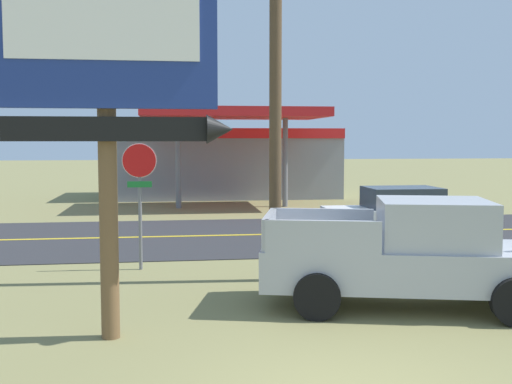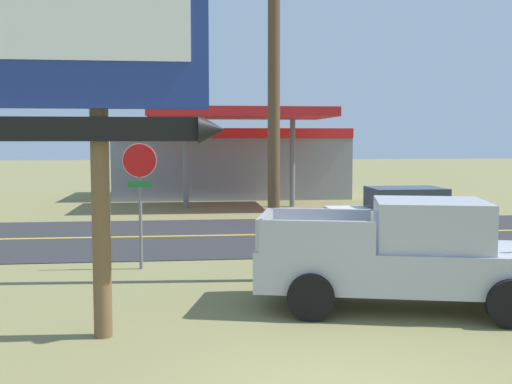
{
  "view_description": "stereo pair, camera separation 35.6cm",
  "coord_description": "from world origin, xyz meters",
  "px_view_note": "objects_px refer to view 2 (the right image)",
  "views": [
    {
      "loc": [
        -2.04,
        -6.69,
        3.03
      ],
      "look_at": [
        0.0,
        8.0,
        1.8
      ],
      "focal_mm": 44.35,
      "sensor_mm": 36.0,
      "label": 1
    },
    {
      "loc": [
        -1.69,
        -6.73,
        3.03
      ],
      "look_at": [
        0.0,
        8.0,
        1.8
      ],
      "focal_mm": 44.35,
      "sensor_mm": 36.0,
      "label": 2
    }
  ],
  "objects_px": {
    "motel_sign": "(102,76)",
    "stop_sign": "(140,183)",
    "gas_station": "(230,160)",
    "pickup_silver_parked_on_lawn": "(407,255)",
    "utility_pole": "(274,34)",
    "car_white_near_lane": "(402,215)"
  },
  "relations": [
    {
      "from": "utility_pole",
      "to": "car_white_near_lane",
      "type": "distance_m",
      "value": 7.65
    },
    {
      "from": "gas_station",
      "to": "car_white_near_lane",
      "type": "bearing_deg",
      "value": -76.53
    },
    {
      "from": "car_white_near_lane",
      "to": "utility_pole",
      "type": "bearing_deg",
      "value": -134.98
    },
    {
      "from": "motel_sign",
      "to": "pickup_silver_parked_on_lawn",
      "type": "bearing_deg",
      "value": 13.12
    },
    {
      "from": "utility_pole",
      "to": "pickup_silver_parked_on_lawn",
      "type": "bearing_deg",
      "value": -50.59
    },
    {
      "from": "motel_sign",
      "to": "gas_station",
      "type": "bearing_deg",
      "value": 81.38
    },
    {
      "from": "stop_sign",
      "to": "car_white_near_lane",
      "type": "xyz_separation_m",
      "value": [
        7.34,
        2.88,
        -1.2
      ]
    },
    {
      "from": "utility_pole",
      "to": "stop_sign",
      "type": "bearing_deg",
      "value": 152.18
    },
    {
      "from": "pickup_silver_parked_on_lawn",
      "to": "car_white_near_lane",
      "type": "height_order",
      "value": "pickup_silver_parked_on_lawn"
    },
    {
      "from": "gas_station",
      "to": "pickup_silver_parked_on_lawn",
      "type": "bearing_deg",
      "value": -86.3
    },
    {
      "from": "motel_sign",
      "to": "utility_pole",
      "type": "relative_size",
      "value": 0.59
    },
    {
      "from": "stop_sign",
      "to": "utility_pole",
      "type": "height_order",
      "value": "utility_pole"
    },
    {
      "from": "utility_pole",
      "to": "car_white_near_lane",
      "type": "relative_size",
      "value": 2.36
    },
    {
      "from": "gas_station",
      "to": "pickup_silver_parked_on_lawn",
      "type": "relative_size",
      "value": 2.17
    },
    {
      "from": "motel_sign",
      "to": "stop_sign",
      "type": "distance_m",
      "value": 5.6
    },
    {
      "from": "gas_station",
      "to": "pickup_silver_parked_on_lawn",
      "type": "xyz_separation_m",
      "value": [
        1.49,
        -22.98,
        -0.98
      ]
    },
    {
      "from": "utility_pole",
      "to": "car_white_near_lane",
      "type": "xyz_separation_m",
      "value": [
        4.42,
        4.42,
        -4.41
      ]
    },
    {
      "from": "stop_sign",
      "to": "gas_station",
      "type": "height_order",
      "value": "gas_station"
    },
    {
      "from": "gas_station",
      "to": "stop_sign",
      "type": "bearing_deg",
      "value": -100.47
    },
    {
      "from": "utility_pole",
      "to": "pickup_silver_parked_on_lawn",
      "type": "xyz_separation_m",
      "value": [
        2.06,
        -2.51,
        -4.27
      ]
    },
    {
      "from": "gas_station",
      "to": "car_white_near_lane",
      "type": "relative_size",
      "value": 2.86
    },
    {
      "from": "car_white_near_lane",
      "to": "pickup_silver_parked_on_lawn",
      "type": "bearing_deg",
      "value": -108.77
    }
  ]
}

